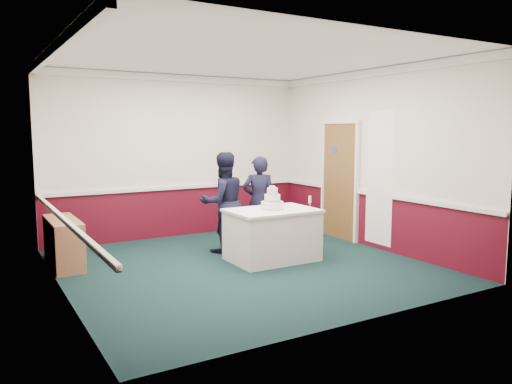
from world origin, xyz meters
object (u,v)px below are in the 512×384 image
sideboard (64,243)px  cake_knife (278,211)px  cake_table (272,234)px  champagne_flute (310,200)px  person_woman (259,201)px  wedding_cake (272,202)px  person_man (223,202)px

sideboard → cake_knife: (2.79, -1.45, 0.44)m
cake_table → champagne_flute: 0.78m
cake_table → champagne_flute: (0.50, -0.28, 0.53)m
sideboard → cake_table: cake_table is taller
sideboard → cake_table: bearing=-23.8°
person_woman → sideboard: bearing=20.2°
cake_table → cake_knife: size_ratio=6.00×
cake_table → sideboard: bearing=156.2°
person_woman → cake_knife: bearing=99.6°
cake_knife → person_woman: bearing=98.2°
wedding_cake → champagne_flute: size_ratio=1.78×
sideboard → person_man: (2.42, -0.37, 0.47)m
sideboard → cake_table: 3.09m
cake_table → person_man: 1.05m
cake_knife → champagne_flute: bearing=16.3°
person_woman → cake_table: bearing=97.9°
wedding_cake → person_man: 0.96m
wedding_cake → person_woman: (0.30, 0.91, -0.12)m
cake_knife → wedding_cake: bearing=106.4°
cake_knife → person_man: bearing=133.9°
cake_table → person_man: (-0.40, 0.87, 0.42)m
wedding_cake → person_man: bearing=114.5°
sideboard → cake_knife: size_ratio=5.45×
sideboard → cake_table: size_ratio=0.91×
person_woman → champagne_flute: bearing=125.7°
person_woman → person_man: bearing=29.5°
champagne_flute → person_man: person_man is taller
sideboard → person_woman: (3.13, -0.34, 0.43)m
sideboard → person_man: 2.50m
cake_knife → person_man: person_man is taller
cake_table → cake_knife: bearing=-98.5°
champagne_flute → cake_table: bearing=150.8°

